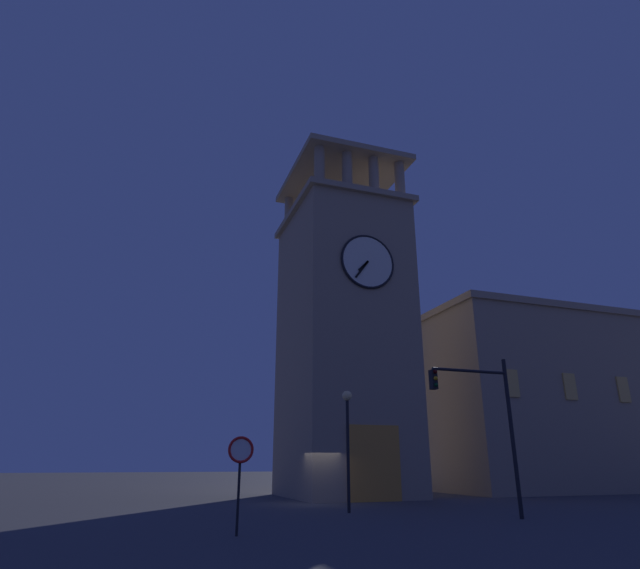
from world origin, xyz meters
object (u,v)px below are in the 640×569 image
adjacent_wing_building (554,400)px  traffic_signal_near (486,410)px  clocktower (343,338)px  no_horn_sign (240,457)px  street_lamp (348,426)px

adjacent_wing_building → traffic_signal_near: (17.33, 14.94, -2.65)m
clocktower → traffic_signal_near: size_ratio=4.23×
clocktower → no_horn_sign: (9.49, 15.46, -7.82)m
clocktower → adjacent_wing_building: clocktower is taller
clocktower → traffic_signal_near: bearing=91.4°
clocktower → traffic_signal_near: clocktower is taller
adjacent_wing_building → traffic_signal_near: size_ratio=3.26×
traffic_signal_near → street_lamp: 6.04m
traffic_signal_near → street_lamp: bearing=-47.5°
clocktower → traffic_signal_near: 15.44m
clocktower → street_lamp: size_ratio=5.02×
clocktower → no_horn_sign: size_ratio=9.24×
no_horn_sign → traffic_signal_near: bearing=-172.7°
adjacent_wing_building → traffic_signal_near: 23.03m
no_horn_sign → adjacent_wing_building: bearing=-149.2°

